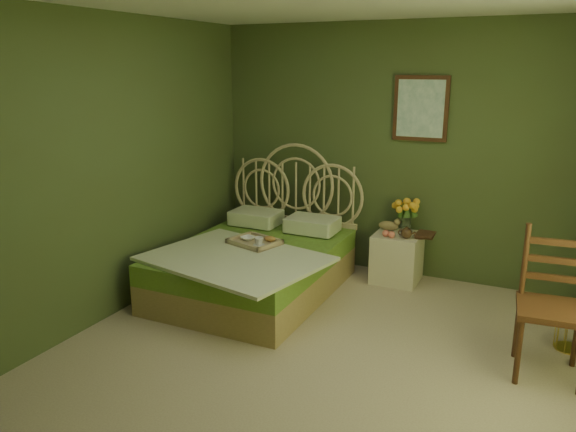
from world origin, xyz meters
The scene contains 12 objects.
floor centered at (0.00, 0.00, 0.00)m, with size 4.50×4.50×0.00m, color #BEAC89.
wall_back centered at (0.00, 2.25, 1.30)m, with size 4.00×4.00×0.00m, color #46582E.
wall_left centered at (-2.00, 0.00, 1.30)m, with size 4.50×4.50×0.00m, color #46582E.
wall_art centered at (0.18, 2.22, 1.75)m, with size 0.54×0.04×0.64m.
bed centered at (-1.10, 1.14, 0.29)m, with size 1.71×2.16×1.33m.
nightstand centered at (0.09, 2.00, 0.34)m, with size 0.46×0.47×0.93m.
chair centered at (1.53, 0.73, 0.59)m, with size 0.51×0.51×1.06m.
birdcage centered at (1.70, 1.14, 0.17)m, with size 0.22×0.22×0.34m.
book_lower centered at (0.26, 2.00, 0.52)m, with size 0.18×0.24×0.02m, color #381E0F.
book_upper centered at (0.26, 2.00, 0.54)m, with size 0.17×0.24×0.02m, color #472819.
cereal_bowl centered at (-1.18, 1.12, 0.53)m, with size 0.14×0.14×0.03m, color white.
coffee_cup centered at (-1.00, 1.01, 0.56)m, with size 0.09×0.09×0.08m, color white.
Camera 1 is at (1.42, -3.43, 2.16)m, focal length 35.00 mm.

